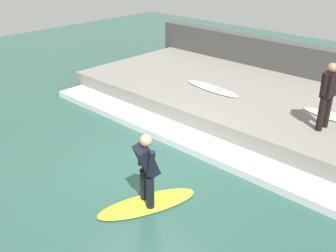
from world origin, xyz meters
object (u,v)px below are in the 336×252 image
object	(u,v)px
surfer_riding	(147,166)
surfboard_spare	(212,88)
surfboard_riding	(148,204)
surfer_waiting_near	(328,93)

from	to	relation	value
surfer_riding	surfboard_spare	xyz separation A→B (m)	(4.44, 1.97, -0.25)
surfboard_riding	surfer_waiting_near	xyz separation A→B (m)	(4.11, -1.33, 1.35)
surfer_waiting_near	surfer_riding	bearing A→B (deg)	162.10
surfer_waiting_near	surfboard_spare	size ratio (longest dim) A/B	0.79
surfboard_riding	surfer_waiting_near	bearing A→B (deg)	-17.90
surfer_waiting_near	surfboard_spare	xyz separation A→B (m)	(0.34, 3.30, -0.81)
surfboard_riding	surfer_waiting_near	size ratio (longest dim) A/B	1.31
surfboard_spare	surfer_waiting_near	bearing A→B (deg)	-95.85
surfboard_riding	surfer_riding	xyz separation A→B (m)	(-0.00, 0.00, 0.78)
surfer_riding	surfer_waiting_near	distance (m)	4.35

